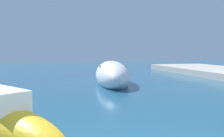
% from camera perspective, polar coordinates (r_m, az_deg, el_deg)
% --- Properties ---
extents(moored_boat_1, '(2.87, 6.53, 1.78)m').
position_cam_1_polar(moored_boat_1, '(15.26, -0.01, -1.59)').
color(moored_boat_1, white).
rests_on(moored_boat_1, ground).
extents(moored_boat_4, '(3.25, 3.91, 1.44)m').
position_cam_1_polar(moored_boat_4, '(5.82, -23.31, -12.71)').
color(moored_boat_4, gold).
rests_on(moored_boat_4, ground).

